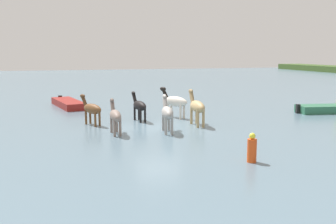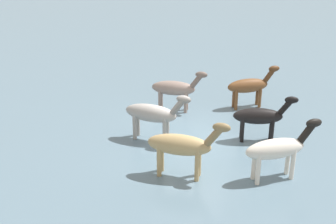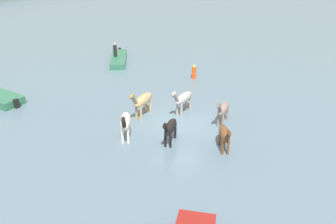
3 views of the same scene
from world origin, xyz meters
TOP-DOWN VIEW (x-y plane):
  - ground_plane at (0.00, 0.00)m, footprint 144.08×144.08m
  - horse_dark_mare at (-0.09, 2.35)m, footprint 2.55×0.67m
  - horse_rear_stallion at (-2.96, 1.94)m, footprint 2.37×1.44m
  - horse_mid_herd at (0.99, -2.50)m, footprint 2.23×0.52m
  - horse_pinto_flank at (-2.40, -0.51)m, footprint 2.24×0.75m
  - horse_chestnut_trailing at (1.30, 0.17)m, footprint 2.45×0.85m
  - horse_gray_outer at (-1.91, -3.40)m, footprint 2.14×1.24m
  - boat_tender_starboard at (8.92, 9.46)m, footprint 4.79×3.40m
  - person_spotter_bow at (8.70, 9.64)m, footprint 0.32×0.32m
  - buoy_channel_marker at (7.59, 1.70)m, footprint 0.36×0.36m

SIDE VIEW (x-z plane):
  - ground_plane at x=0.00m, z-range 0.00..0.00m
  - boat_tender_starboard at x=8.92m, z-range -0.20..0.54m
  - buoy_channel_marker at x=7.59m, z-range -0.06..1.08m
  - horse_gray_outer at x=-1.91m, z-range 0.09..1.80m
  - horse_pinto_flank at x=-2.40m, z-range 0.09..1.82m
  - horse_mid_herd at x=0.99m, z-range 0.09..1.83m
  - horse_chestnut_trailing at x=1.30m, z-range 0.10..1.99m
  - horse_rear_stallion at x=-2.96m, z-range 0.10..2.01m
  - horse_dark_mare at x=-0.09m, z-range 0.10..2.09m
  - person_spotter_bow at x=8.70m, z-range 0.55..1.74m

